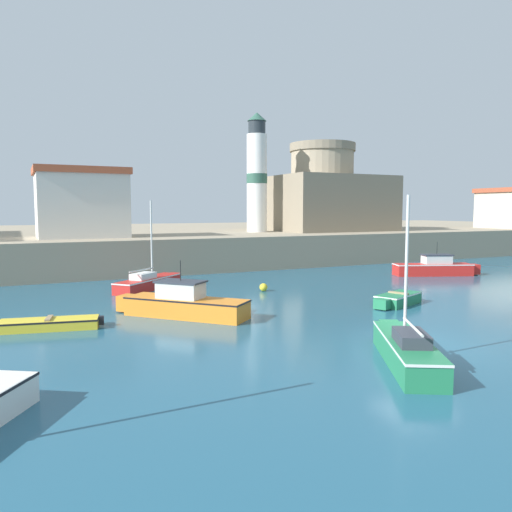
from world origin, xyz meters
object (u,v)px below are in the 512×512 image
at_px(mooring_buoy, 263,287).
at_px(lighthouse, 257,175).
at_px(dinghy_green_1, 397,299).
at_px(sailboat_green_6, 406,348).
at_px(fortress, 322,198).
at_px(dinghy_yellow_4, 47,324).
at_px(harbor_shed_mid_row, 81,203).
at_px(motorboat_red_7, 435,267).
at_px(sailboat_red_3, 149,282).
at_px(motorboat_orange_8, 183,304).

height_order(mooring_buoy, lighthouse, lighthouse).
relative_size(dinghy_green_1, sailboat_green_6, 0.65).
relative_size(dinghy_green_1, fortress, 0.30).
bearing_deg(mooring_buoy, dinghy_yellow_4, -159.08).
bearing_deg(fortress, harbor_shed_mid_row, -172.01).
relative_size(motorboat_red_7, fortress, 0.54).
height_order(sailboat_red_3, motorboat_red_7, sailboat_red_3).
bearing_deg(fortress, sailboat_green_6, -119.17).
xyz_separation_m(mooring_buoy, lighthouse, (7.76, 16.85, 7.74)).
bearing_deg(fortress, sailboat_red_3, -146.46).
xyz_separation_m(motorboat_orange_8, harbor_shed_mid_row, (-1.93, 19.21, 4.68)).
bearing_deg(mooring_buoy, motorboat_orange_8, -143.95).
bearing_deg(lighthouse, mooring_buoy, -114.72).
distance_m(dinghy_green_1, lighthouse, 25.00).
distance_m(sailboat_green_6, mooring_buoy, 14.33).
bearing_deg(motorboat_orange_8, sailboat_red_3, 86.44).
xyz_separation_m(dinghy_yellow_4, motorboat_orange_8, (5.60, -0.05, 0.35)).
relative_size(dinghy_green_1, motorboat_red_7, 0.56).
xyz_separation_m(fortress, harbor_shed_mid_row, (-24.00, -3.37, -0.66)).
bearing_deg(motorboat_red_7, harbor_shed_mid_row, 148.78).
distance_m(motorboat_red_7, motorboat_orange_8, 21.38).
height_order(sailboat_red_3, mooring_buoy, sailboat_red_3).
xyz_separation_m(dinghy_yellow_4, motorboat_red_7, (26.25, 5.47, 0.34)).
height_order(motorboat_red_7, motorboat_orange_8, motorboat_orange_8).
height_order(motorboat_orange_8, harbor_shed_mid_row, harbor_shed_mid_row).
distance_m(dinghy_yellow_4, motorboat_red_7, 26.82).
height_order(dinghy_green_1, fortress, fortress).
xyz_separation_m(sailboat_green_6, mooring_buoy, (2.19, 14.16, -0.25)).
bearing_deg(harbor_shed_mid_row, mooring_buoy, -60.56).
bearing_deg(motorboat_red_7, dinghy_yellow_4, -168.23).
height_order(sailboat_green_6, harbor_shed_mid_row, harbor_shed_mid_row).
height_order(sailboat_red_3, fortress, fortress).
height_order(fortress, lighthouse, lighthouse).
bearing_deg(dinghy_green_1, lighthouse, 81.18).
xyz_separation_m(dinghy_green_1, mooring_buoy, (-4.11, 6.66, -0.07)).
height_order(dinghy_yellow_4, motorboat_orange_8, motorboat_orange_8).
xyz_separation_m(sailboat_green_6, fortress, (17.94, 32.14, 5.43)).
height_order(sailboat_red_3, lighthouse, lighthouse).
distance_m(dinghy_green_1, sailboat_green_6, 9.80).
bearing_deg(sailboat_green_6, sailboat_red_3, 101.44).
xyz_separation_m(dinghy_green_1, fortress, (11.65, 24.64, 5.61)).
height_order(dinghy_green_1, sailboat_red_3, sailboat_red_3).
height_order(mooring_buoy, fortress, fortress).
distance_m(lighthouse, harbor_shed_mid_row, 16.38).
distance_m(fortress, harbor_shed_mid_row, 24.24).
bearing_deg(fortress, dinghy_yellow_4, -140.84).
xyz_separation_m(sailboat_green_6, harbor_shed_mid_row, (-6.06, 28.77, 4.78)).
xyz_separation_m(dinghy_green_1, harbor_shed_mid_row, (-12.35, 21.27, 4.96)).
xyz_separation_m(dinghy_green_1, lighthouse, (3.65, 23.51, 7.67)).
bearing_deg(motorboat_orange_8, dinghy_green_1, -11.20).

